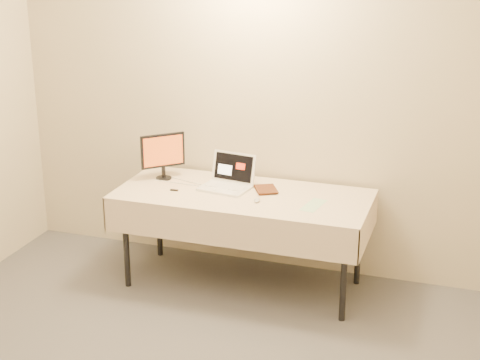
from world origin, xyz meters
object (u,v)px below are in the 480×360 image
(laptop, at_px, (228,180))
(monitor, at_px, (163,153))
(table, at_px, (243,201))
(book, at_px, (256,178))

(laptop, bearing_deg, monitor, -174.08)
(table, height_order, monitor, monitor)
(monitor, distance_m, book, 0.77)
(table, relative_size, laptop, 4.71)
(monitor, bearing_deg, table, -53.60)
(monitor, bearing_deg, laptop, -46.12)
(book, bearing_deg, laptop, 145.29)
(laptop, bearing_deg, book, 2.25)
(monitor, xyz_separation_m, book, (0.76, -0.05, -0.11))
(laptop, xyz_separation_m, monitor, (-0.54, 0.03, 0.15))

